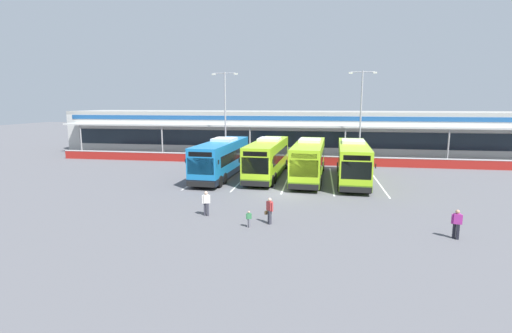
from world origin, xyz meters
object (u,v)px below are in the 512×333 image
object	(u,v)px
coach_bus_left_centre	(268,159)
pedestrian_child	(249,218)
coach_bus_leftmost	(222,159)
pedestrian_near_bin	(206,203)
pedestrian_in_dark_coat	(457,223)
lamp_post_west	(225,111)
coach_bus_centre	(309,161)
coach_bus_right_centre	(353,162)
pedestrian_with_handbag	(269,210)
lamp_post_centre	(361,111)

from	to	relation	value
coach_bus_left_centre	pedestrian_child	xyz separation A→B (m)	(1.02, -15.61, -1.24)
coach_bus_leftmost	pedestrian_near_bin	distance (m)	12.99
coach_bus_leftmost	pedestrian_in_dark_coat	distance (m)	22.27
coach_bus_left_centre	lamp_post_west	bearing A→B (deg)	124.50
coach_bus_centre	lamp_post_west	bearing A→B (deg)	136.05
coach_bus_left_centre	coach_bus_right_centre	bearing A→B (deg)	-6.51
coach_bus_leftmost	pedestrian_in_dark_coat	size ratio (longest dim) A/B	7.56
coach_bus_left_centre	pedestrian_with_handbag	bearing A→B (deg)	-81.79
coach_bus_right_centre	pedestrian_near_bin	xyz separation A→B (m)	(-10.29, -12.84, -0.91)
coach_bus_right_centre	pedestrian_with_handbag	bearing A→B (deg)	-113.55
coach_bus_centre	pedestrian_in_dark_coat	world-z (taller)	coach_bus_centre
coach_bus_centre	lamp_post_centre	size ratio (longest dim) A/B	1.11
coach_bus_centre	pedestrian_with_handbag	world-z (taller)	coach_bus_centre
pedestrian_near_bin	lamp_post_centre	world-z (taller)	lamp_post_centre
pedestrian_with_handbag	lamp_post_centre	size ratio (longest dim) A/B	0.15
pedestrian_near_bin	lamp_post_centre	xyz separation A→B (m)	(12.02, 24.28, 5.42)
pedestrian_child	coach_bus_left_centre	bearing A→B (deg)	93.73
coach_bus_centre	coach_bus_right_centre	size ratio (longest dim) A/B	1.00
coach_bus_centre	coach_bus_leftmost	bearing A→B (deg)	-177.40
pedestrian_near_bin	lamp_post_centre	distance (m)	27.63
pedestrian_with_handbag	pedestrian_near_bin	world-z (taller)	same
coach_bus_right_centre	pedestrian_child	world-z (taller)	coach_bus_right_centre
coach_bus_left_centre	lamp_post_centre	xyz separation A→B (m)	(9.88, 10.52, 4.50)
coach_bus_centre	pedestrian_child	bearing A→B (deg)	-101.52
coach_bus_left_centre	coach_bus_centre	bearing A→B (deg)	-8.64
coach_bus_left_centre	pedestrian_with_handbag	xyz separation A→B (m)	(2.12, -14.73, -0.93)
coach_bus_leftmost	coach_bus_left_centre	xyz separation A→B (m)	(4.42, 1.01, 0.00)
coach_bus_centre	pedestrian_with_handbag	size ratio (longest dim) A/B	7.56
pedestrian_near_bin	lamp_post_west	xyz separation A→B (m)	(-4.59, 23.56, 5.42)
coach_bus_right_centre	coach_bus_leftmost	bearing A→B (deg)	-179.65
coach_bus_right_centre	lamp_post_centre	xyz separation A→B (m)	(1.74, 11.45, 4.50)
coach_bus_leftmost	pedestrian_in_dark_coat	bearing A→B (deg)	-41.00
pedestrian_in_dark_coat	coach_bus_centre	bearing A→B (deg)	118.98
coach_bus_leftmost	coach_bus_left_centre	distance (m)	4.53
coach_bus_right_centre	pedestrian_with_handbag	world-z (taller)	coach_bus_right_centre
coach_bus_leftmost	pedestrian_in_dark_coat	world-z (taller)	coach_bus_leftmost
coach_bus_left_centre	pedestrian_near_bin	size ratio (longest dim) A/B	7.56
coach_bus_centre	pedestrian_in_dark_coat	size ratio (longest dim) A/B	7.56
coach_bus_left_centre	pedestrian_child	world-z (taller)	coach_bus_left_centre
coach_bus_left_centre	pedestrian_child	bearing A→B (deg)	-86.27
pedestrian_child	lamp_post_west	world-z (taller)	lamp_post_west
pedestrian_with_handbag	pedestrian_child	xyz separation A→B (m)	(-1.11, -0.88, -0.32)
coach_bus_right_centre	lamp_post_west	bearing A→B (deg)	144.21
lamp_post_west	lamp_post_centre	bearing A→B (deg)	2.51
coach_bus_leftmost	lamp_post_centre	distance (m)	18.91
pedestrian_with_handbag	coach_bus_left_centre	bearing A→B (deg)	98.21
coach_bus_leftmost	lamp_post_west	distance (m)	11.93
lamp_post_west	lamp_post_centre	xyz separation A→B (m)	(16.61, 0.73, 0.00)
coach_bus_leftmost	coach_bus_right_centre	size ratio (longest dim) A/B	1.00
coach_bus_leftmost	lamp_post_centre	xyz separation A→B (m)	(14.30, 11.53, 4.50)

